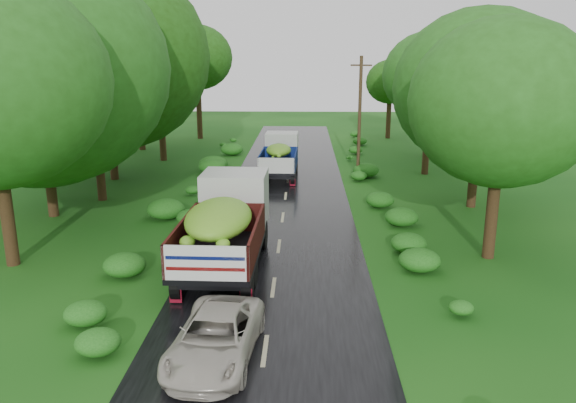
{
  "coord_description": "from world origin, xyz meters",
  "views": [
    {
      "loc": [
        0.97,
        -12.89,
        7.42
      ],
      "look_at": [
        0.34,
        8.54,
        1.7
      ],
      "focal_mm": 35.0,
      "sensor_mm": 36.0,
      "label": 1
    }
  ],
  "objects_px": {
    "car": "(215,337)",
    "utility_pole": "(360,116)",
    "truck_far": "(280,154)",
    "truck_near": "(227,221)"
  },
  "relations": [
    {
      "from": "car",
      "to": "utility_pole",
      "type": "relative_size",
      "value": 0.58
    },
    {
      "from": "truck_far",
      "to": "car",
      "type": "distance_m",
      "value": 21.38
    },
    {
      "from": "car",
      "to": "truck_near",
      "type": "bearing_deg",
      "value": 99.8
    },
    {
      "from": "truck_near",
      "to": "utility_pole",
      "type": "bearing_deg",
      "value": 69.3
    },
    {
      "from": "truck_near",
      "to": "car",
      "type": "xyz_separation_m",
      "value": [
        0.55,
        -6.35,
        -1.08
      ]
    },
    {
      "from": "truck_near",
      "to": "truck_far",
      "type": "height_order",
      "value": "truck_near"
    },
    {
      "from": "truck_near",
      "to": "car",
      "type": "bearing_deg",
      "value": -83.66
    },
    {
      "from": "truck_far",
      "to": "car",
      "type": "bearing_deg",
      "value": -90.44
    },
    {
      "from": "truck_far",
      "to": "car",
      "type": "xyz_separation_m",
      "value": [
        -0.69,
        -21.35,
        -0.79
      ]
    },
    {
      "from": "truck_near",
      "to": "truck_far",
      "type": "bearing_deg",
      "value": 86.61
    }
  ]
}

